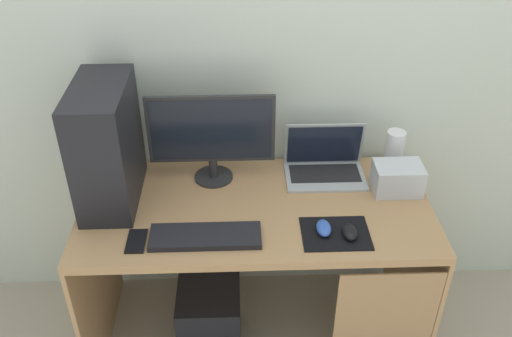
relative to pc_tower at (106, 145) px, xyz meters
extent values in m
plane|color=#9E9384|center=(0.59, -0.08, -1.02)|extent=(8.00, 8.00, 0.00)
cube|color=beige|center=(0.59, 0.30, 0.28)|extent=(4.00, 0.04, 2.60)
cube|color=#A37A51|center=(0.59, -0.08, -0.27)|extent=(1.43, 0.69, 0.03)
cube|color=#A37A51|center=(-0.12, -0.08, -0.65)|extent=(0.02, 0.69, 0.73)
cube|color=#A37A51|center=(1.29, -0.08, -0.65)|extent=(0.02, 0.69, 0.73)
cube|color=#96704B|center=(1.08, -0.42, -0.61)|extent=(0.40, 0.01, 0.59)
cube|color=black|center=(0.00, 0.00, 0.00)|extent=(0.21, 0.43, 0.50)
cylinder|color=#232326|center=(0.41, 0.12, -0.24)|extent=(0.17, 0.17, 0.01)
cylinder|color=#232326|center=(0.41, 0.12, -0.19)|extent=(0.04, 0.04, 0.09)
cube|color=#232326|center=(0.41, 0.11, 0.00)|extent=(0.53, 0.02, 0.30)
cube|color=black|center=(0.41, 0.10, 0.00)|extent=(0.50, 0.00, 0.27)
cube|color=#9EA3A8|center=(0.90, 0.10, -0.24)|extent=(0.35, 0.22, 0.01)
cube|color=black|center=(0.90, 0.12, -0.24)|extent=(0.31, 0.14, 0.00)
cube|color=#9EA3A8|center=(0.90, 0.19, -0.13)|extent=(0.35, 0.04, 0.22)
cube|color=black|center=(0.90, 0.18, -0.13)|extent=(0.32, 0.03, 0.19)
cylinder|color=silver|center=(1.20, 0.16, -0.15)|extent=(0.08, 0.08, 0.19)
cube|color=#B7BCC6|center=(1.18, 0.00, -0.19)|extent=(0.20, 0.14, 0.12)
cube|color=black|center=(0.39, -0.29, -0.24)|extent=(0.42, 0.14, 0.02)
cube|color=black|center=(0.88, -0.28, -0.25)|extent=(0.26, 0.20, 0.00)
ellipsoid|color=#2D51B2|center=(0.84, -0.27, -0.23)|extent=(0.06, 0.10, 0.03)
ellipsoid|color=black|center=(0.93, -0.29, -0.23)|extent=(0.06, 0.10, 0.03)
cube|color=black|center=(0.13, -0.29, -0.24)|extent=(0.07, 0.13, 0.01)
cube|color=black|center=(0.37, -0.11, -0.87)|extent=(0.29, 0.29, 0.29)
camera|label=1|loc=(0.52, -1.86, 1.12)|focal=38.54mm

